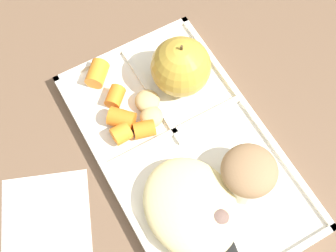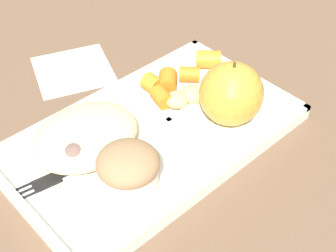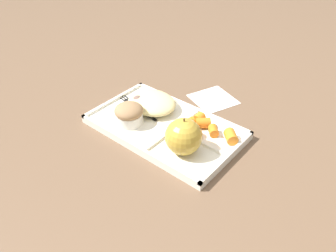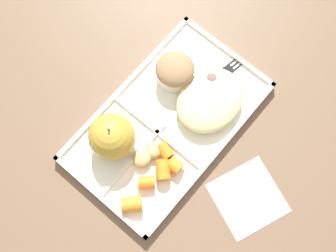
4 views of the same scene
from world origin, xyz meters
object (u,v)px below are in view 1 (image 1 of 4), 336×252
lunch_tray (184,151)px  plastic_fork (221,230)px  green_apple (181,67)px  bran_muffin (248,173)px

lunch_tray → plastic_fork: 0.12m
lunch_tray → green_apple: bearing=153.3°
green_apple → lunch_tray: bearing=-26.7°
green_apple → bran_muffin: bearing=-0.0°
lunch_tray → plastic_fork: bearing=-7.8°
lunch_tray → plastic_fork: lunch_tray is taller
bran_muffin → plastic_fork: (0.04, -0.07, -0.03)m
lunch_tray → bran_muffin: bran_muffin is taller
green_apple → plastic_fork: (0.22, -0.07, -0.04)m
green_apple → plastic_fork: green_apple is taller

